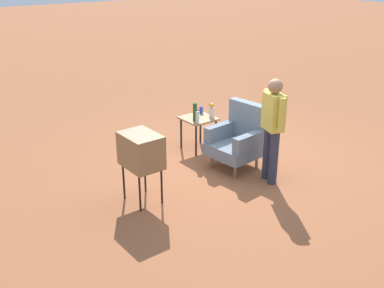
{
  "coord_description": "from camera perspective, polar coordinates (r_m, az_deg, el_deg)",
  "views": [
    {
      "loc": [
        5.26,
        -4.82,
        3.26
      ],
      "look_at": [
        0.17,
        -0.99,
        0.65
      ],
      "focal_mm": 42.61,
      "sensor_mm": 36.0,
      "label": 1
    }
  ],
  "objects": [
    {
      "name": "ground_plane",
      "position": [
        7.84,
        5.08,
        -2.37
      ],
      "size": [
        60.0,
        60.0,
        0.0
      ],
      "primitive_type": "plane",
      "color": "#A05B38"
    },
    {
      "name": "armchair",
      "position": [
        7.58,
        5.92,
        0.79
      ],
      "size": [
        0.84,
        0.85,
        1.06
      ],
      "color": "#937047",
      "rests_on": "ground"
    },
    {
      "name": "side_table",
      "position": [
        8.19,
        0.81,
        2.73
      ],
      "size": [
        0.56,
        0.56,
        0.61
      ],
      "color": "black",
      "rests_on": "ground"
    },
    {
      "name": "tv_on_stand",
      "position": [
        6.34,
        -6.38,
        -0.87
      ],
      "size": [
        0.61,
        0.46,
        1.03
      ],
      "color": "black",
      "rests_on": "ground"
    },
    {
      "name": "person_standing",
      "position": [
        6.95,
        10.06,
        2.41
      ],
      "size": [
        0.55,
        0.32,
        1.64
      ],
      "color": "#2D3347",
      "rests_on": "ground"
    },
    {
      "name": "soda_can_red",
      "position": [
        8.22,
        0.65,
        3.93
      ],
      "size": [
        0.07,
        0.07,
        0.12
      ],
      "primitive_type": "cylinder",
      "color": "red",
      "rests_on": "side_table"
    },
    {
      "name": "bottle_wine_green",
      "position": [
        7.95,
        0.37,
        4.02
      ],
      "size": [
        0.07,
        0.07,
        0.32
      ],
      "primitive_type": "cylinder",
      "color": "#1E5623",
      "rests_on": "side_table"
    },
    {
      "name": "soda_can_blue",
      "position": [
        8.38,
        1.16,
        4.29
      ],
      "size": [
        0.07,
        0.07,
        0.12
      ],
      "primitive_type": "cylinder",
      "color": "blue",
      "rests_on": "side_table"
    },
    {
      "name": "bottle_short_clear",
      "position": [
        7.88,
        0.68,
        3.4
      ],
      "size": [
        0.06,
        0.06,
        0.2
      ],
      "primitive_type": "cylinder",
      "color": "silver",
      "rests_on": "side_table"
    },
    {
      "name": "flower_vase",
      "position": [
        8.15,
        2.48,
        4.37
      ],
      "size": [
        0.15,
        0.1,
        0.27
      ],
      "color": "silver",
      "rests_on": "side_table"
    }
  ]
}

